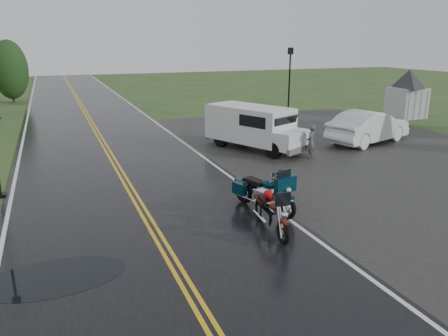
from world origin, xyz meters
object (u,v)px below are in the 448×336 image
motorcycle_red (284,222)px  motorcycle_teal (286,198)px  visitor_center (409,82)px  lamp_post_far_right (289,82)px  motorcycle_silver (284,192)px  sedan_white (368,127)px  person_at_van (311,142)px  van_white (274,136)px

motorcycle_red → motorcycle_teal: 1.64m
visitor_center → lamp_post_far_right: 7.88m
motorcycle_silver → sedan_white: bearing=54.9°
motorcycle_teal → sedan_white: bearing=21.3°
sedan_white → lamp_post_far_right: lamp_post_far_right is taller
lamp_post_far_right → motorcycle_silver: bearing=-120.2°
motorcycle_silver → person_at_van: person_at_van is taller
van_white → person_at_van: van_white is taller
motorcycle_teal → van_white: van_white is taller
motorcycle_silver → sedan_white: sedan_white is taller
motorcycle_silver → motorcycle_teal: bearing=-98.1°
person_at_van → lamp_post_far_right: bearing=-158.6°
sedan_white → lamp_post_far_right: (0.36, 8.69, 1.50)m
motorcycle_red → lamp_post_far_right: size_ratio=0.49×
motorcycle_red → motorcycle_silver: 2.46m
motorcycle_silver → van_white: van_white is taller
motorcycle_teal → person_at_van: size_ratio=1.66×
motorcycle_teal → motorcycle_silver: size_ratio=1.21×
visitor_center → lamp_post_far_right: (-7.12, 3.37, -0.08)m
motorcycle_silver → lamp_post_far_right: 17.66m
van_white → lamp_post_far_right: (6.26, 9.68, 1.27)m
visitor_center → lamp_post_far_right: bearing=154.7°
motorcycle_silver → person_at_van: (4.09, 4.95, 0.14)m
van_white → lamp_post_far_right: lamp_post_far_right is taller
visitor_center → lamp_post_far_right: visitor_center is taller
motorcycle_teal → sedan_white: sedan_white is taller
visitor_center → lamp_post_far_right: size_ratio=3.46×
visitor_center → motorcycle_red: visitor_center is taller
person_at_van → motorcycle_silver: bearing=6.7°
visitor_center → person_at_van: (-11.87, -6.88, -1.66)m
motorcycle_teal → person_at_van: 7.22m
person_at_van → sedan_white: bearing=155.8°
motorcycle_silver → sedan_white: (8.47, 6.51, 0.22)m
motorcycle_red → person_at_van: person_at_van is taller
motorcycle_teal → person_at_van: (4.44, 5.69, 0.01)m
motorcycle_teal → sedan_white: (8.83, 7.25, 0.09)m
lamp_post_far_right → motorcycle_red: bearing=-120.1°
motorcycle_red → lamp_post_far_right: lamp_post_far_right is taller
van_white → person_at_van: 1.64m
motorcycle_teal → motorcycle_red: bearing=-139.9°
van_white → person_at_van: size_ratio=3.58×
visitor_center → motorcycle_silver: visitor_center is taller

